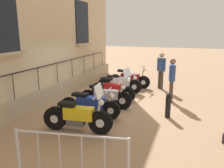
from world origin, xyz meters
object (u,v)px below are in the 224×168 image
Objects in this scene: motorcycle_blue at (90,105)px; motorcycle_red at (113,90)px; motorcycle_yellow at (78,117)px; motorcycle_maroon at (129,79)px; motorcycle_silver at (105,97)px; pedestrian_walking at (161,68)px; motorcycle_white at (120,84)px; pedestrian_standing at (172,77)px; crowd_barrier at (71,157)px; bollard at (168,105)px.

motorcycle_red is at bearing 87.79° from motorcycle_blue.
motorcycle_yellow is 0.98× the size of motorcycle_maroon.
pedestrian_walking reaches higher than motorcycle_silver.
motorcycle_red is at bearing -93.07° from motorcycle_maroon.
motorcycle_red reaches higher than motorcycle_white.
motorcycle_yellow is 4.39m from pedestrian_standing.
motorcycle_yellow is at bearing -105.03° from pedestrian_walking.
motorcycle_yellow is at bearing 114.80° from crowd_barrier.
crowd_barrier is at bearing -70.55° from motorcycle_blue.
crowd_barrier is at bearing -80.06° from motorcycle_white.
motorcycle_blue is at bearing -100.60° from motorcycle_silver.
motorcycle_red is 2.16m from motorcycle_maroon.
crowd_barrier is 5.98m from pedestrian_standing.
motorcycle_blue is at bearing -92.21° from motorcycle_red.
motorcycle_red is at bearing -168.04° from pedestrian_standing.
bollard is 0.47× the size of pedestrian_walking.
motorcycle_maroon is at bearing 86.93° from motorcycle_red.
motorcycle_red is (-0.10, 1.14, -0.01)m from motorcycle_silver.
motorcycle_yellow is 2.11m from motorcycle_silver.
motorcycle_silver is 2.25m from motorcycle_white.
motorcycle_white is 6.55m from crowd_barrier.
motorcycle_white is at bearing 165.49° from pedestrian_standing.
pedestrian_walking reaches higher than motorcycle_red.
motorcycle_white is at bearing 93.52° from motorcycle_red.
motorcycle_blue is 3.44m from crowd_barrier.
crowd_barrier reaches higher than motorcycle_silver.
crowd_barrier is at bearing -77.10° from motorcycle_silver.
bollard is at bearing 40.54° from motorcycle_yellow.
bollard is (2.29, 1.96, -0.03)m from motorcycle_yellow.
bollard is at bearing -78.50° from pedestrian_walking.
pedestrian_walking is at bearing 85.86° from crowd_barrier.
crowd_barrier is 4.26m from bollard.
pedestrian_walking is at bearing 109.26° from pedestrian_standing.
motorcycle_blue is at bearing -92.65° from motorcycle_maroon.
motorcycle_silver is at bearing 102.90° from crowd_barrier.
motorcycle_red is 5.45m from crowd_barrier.
bollard is at bearing 18.20° from motorcycle_blue.
motorcycle_maroon is at bearing 97.19° from crowd_barrier.
motorcycle_maroon reaches higher than motorcycle_blue.
motorcycle_maroon is (0.12, 2.16, 0.02)m from motorcycle_red.
motorcycle_blue is 1.01× the size of motorcycle_maroon.
motorcycle_red is 0.99× the size of motorcycle_white.
crowd_barrier is (1.14, -3.24, 0.15)m from motorcycle_blue.
pedestrian_standing is (2.39, 2.60, 0.59)m from motorcycle_blue.
crowd_barrier is 7.82m from pedestrian_walking.
bollard is at bearing -87.49° from pedestrian_standing.
motorcycle_maroon is 0.98× the size of crowd_barrier.
motorcycle_red is 3.00m from pedestrian_walking.
bollard is (2.27, -3.45, -0.02)m from motorcycle_maroon.
pedestrian_walking is (1.51, 0.29, 0.58)m from motorcycle_maroon.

